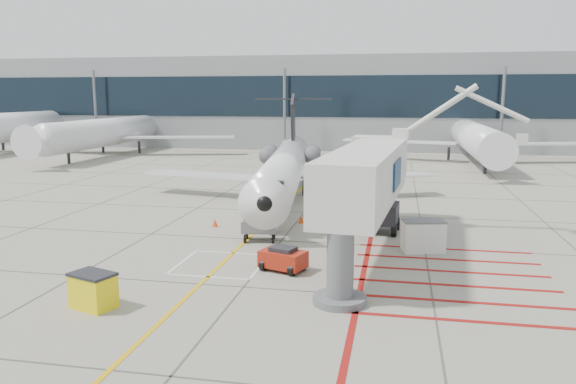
% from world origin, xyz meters
% --- Properties ---
extents(ground_plane, '(260.00, 260.00, 0.00)m').
position_xyz_m(ground_plane, '(0.00, 0.00, 0.00)').
color(ground_plane, gray).
rests_on(ground_plane, ground).
extents(regional_jet, '(28.40, 33.97, 8.15)m').
position_xyz_m(regional_jet, '(-1.97, 13.34, 4.07)').
color(regional_jet, white).
rests_on(regional_jet, ground_plane).
extents(jet_bridge, '(10.55, 19.48, 7.50)m').
position_xyz_m(jet_bridge, '(4.88, 1.31, 3.75)').
color(jet_bridge, silver).
rests_on(jet_bridge, ground_plane).
extents(pushback_tug, '(2.40, 1.92, 1.22)m').
position_xyz_m(pushback_tug, '(1.21, -1.34, 0.61)').
color(pushback_tug, '#A4200F').
rests_on(pushback_tug, ground_plane).
extents(spill_bin, '(1.92, 1.59, 1.43)m').
position_xyz_m(spill_bin, '(-5.12, -7.43, 0.72)').
color(spill_bin, yellow).
rests_on(spill_bin, ground_plane).
extents(baggage_cart, '(2.17, 1.55, 1.27)m').
position_xyz_m(baggage_cart, '(-1.21, 3.77, 0.63)').
color(baggage_cart, slate).
rests_on(baggage_cart, ground_plane).
extents(ground_power_unit, '(2.37, 1.70, 1.70)m').
position_xyz_m(ground_power_unit, '(7.86, 3.36, 0.85)').
color(ground_power_unit, silver).
rests_on(ground_power_unit, ground_plane).
extents(cone_nose, '(0.37, 0.37, 0.51)m').
position_xyz_m(cone_nose, '(-4.86, 6.63, 0.25)').
color(cone_nose, '#EA490C').
rests_on(cone_nose, ground_plane).
extents(cone_side, '(0.37, 0.37, 0.51)m').
position_xyz_m(cone_side, '(0.35, 8.66, 0.26)').
color(cone_side, '#E1420B').
rests_on(cone_side, ground_plane).
extents(terminal_building, '(180.00, 28.00, 14.00)m').
position_xyz_m(terminal_building, '(10.00, 70.00, 7.00)').
color(terminal_building, gray).
rests_on(terminal_building, ground_plane).
extents(terminal_glass_band, '(180.00, 0.10, 6.00)m').
position_xyz_m(terminal_glass_band, '(10.00, 55.95, 8.00)').
color(terminal_glass_band, black).
rests_on(terminal_glass_band, ground_plane).
extents(bg_aircraft_a, '(38.03, 42.26, 12.68)m').
position_xyz_m(bg_aircraft_a, '(-49.04, 46.00, 6.34)').
color(bg_aircraft_a, silver).
rests_on(bg_aircraft_a, ground_plane).
extents(bg_aircraft_b, '(33.90, 37.67, 11.30)m').
position_xyz_m(bg_aircraft_b, '(-32.78, 46.00, 5.65)').
color(bg_aircraft_b, silver).
rests_on(bg_aircraft_b, ground_plane).
extents(bg_aircraft_c, '(32.47, 36.07, 10.82)m').
position_xyz_m(bg_aircraft_c, '(15.46, 46.00, 5.41)').
color(bg_aircraft_c, silver).
rests_on(bg_aircraft_c, ground_plane).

